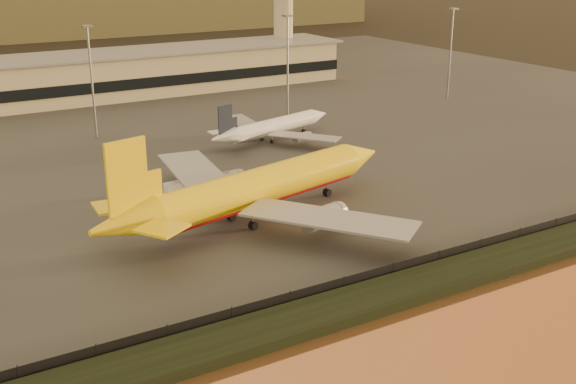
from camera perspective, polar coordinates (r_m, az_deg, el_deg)
name	(u,v)px	position (r m, az deg, el deg)	size (l,w,h in m)	color
ground	(326,250)	(106.43, 3.04, -4.56)	(900.00, 900.00, 0.00)	black
embankment	(400,290)	(93.88, 8.87, -7.69)	(320.00, 7.00, 1.40)	black
tarmac	(118,120)	(188.86, -13.27, 5.55)	(320.00, 220.00, 0.20)	#2D2D2D
perimeter_fence	(381,274)	(96.38, 7.38, -6.48)	(300.00, 0.05, 2.20)	black
terminal_building	(30,83)	(213.24, -19.74, 8.15)	(202.00, 25.00, 12.60)	tan
control_tower	(283,10)	(246.61, -0.37, 14.20)	(11.20, 11.20, 35.50)	tan
apron_light_masts	(203,64)	(172.71, -6.76, 9.98)	(152.20, 12.20, 25.40)	slate
dhl_cargo_jet	(256,189)	(115.19, -2.51, 0.25)	(58.86, 56.59, 17.73)	yellow
white_narrowbody_jet	(273,127)	(163.44, -1.18, 5.15)	(35.78, 34.17, 10.44)	white
gse_vehicle_yellow	(306,172)	(138.07, 1.44, 1.58)	(4.12, 1.86, 1.86)	yellow
gse_vehicle_white	(177,187)	(130.60, -8.75, 0.36)	(4.53, 2.04, 2.04)	white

